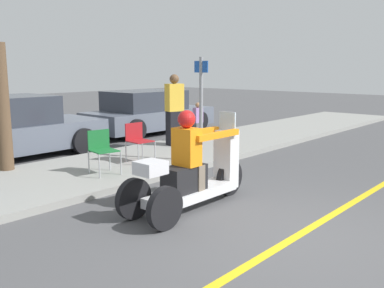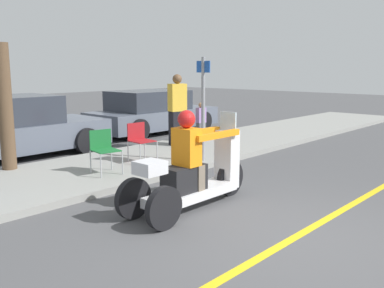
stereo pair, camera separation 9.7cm
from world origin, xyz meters
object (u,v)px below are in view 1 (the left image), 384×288
(parked_car_lot_right, at_px, (4,129))
(street_sign, at_px, (201,105))
(tree_trunk, at_px, (2,107))
(parked_car_lot_far, at_px, (149,113))
(folding_chair_curbside, at_px, (102,147))
(folding_chair_set_back, at_px, (137,138))
(motorcycle_trike, at_px, (192,174))
(spectator_near_curb, at_px, (174,111))
(spectator_with_child, at_px, (198,123))

(parked_car_lot_right, height_order, street_sign, street_sign)
(parked_car_lot_right, height_order, tree_trunk, tree_trunk)
(parked_car_lot_far, relative_size, street_sign, 1.99)
(parked_car_lot_right, relative_size, street_sign, 2.04)
(folding_chair_curbside, distance_m, street_sign, 2.30)
(folding_chair_set_back, xyz_separation_m, parked_car_lot_right, (-1.49, 2.99, 0.06))
(motorcycle_trike, xyz_separation_m, spectator_near_curb, (3.24, 3.49, 0.46))
(spectator_near_curb, xyz_separation_m, folding_chair_curbside, (-3.09, -1.08, -0.37))
(spectator_with_child, height_order, folding_chair_curbside, spectator_with_child)
(spectator_near_curb, distance_m, spectator_with_child, 0.89)
(motorcycle_trike, distance_m, parked_car_lot_far, 7.80)
(parked_car_lot_right, bearing_deg, parked_car_lot_far, 5.32)
(folding_chair_set_back, relative_size, parked_car_lot_far, 0.19)
(parked_car_lot_far, bearing_deg, spectator_with_child, -105.04)
(tree_trunk, distance_m, street_sign, 3.93)
(motorcycle_trike, bearing_deg, parked_car_lot_far, 52.12)
(parked_car_lot_right, xyz_separation_m, street_sign, (2.43, -3.96, 0.63))
(folding_chair_curbside, height_order, tree_trunk, tree_trunk)
(motorcycle_trike, bearing_deg, folding_chair_curbside, 86.56)
(spectator_with_child, height_order, parked_car_lot_far, parked_car_lot_far)
(folding_chair_set_back, xyz_separation_m, folding_chair_curbside, (-1.14, -0.29, 0.00))
(folding_chair_curbside, bearing_deg, motorcycle_trike, -93.44)
(motorcycle_trike, relative_size, parked_car_lot_right, 0.54)
(street_sign, bearing_deg, spectator_with_child, 42.33)
(motorcycle_trike, xyz_separation_m, parked_car_lot_far, (4.79, 6.16, 0.12))
(motorcycle_trike, distance_m, tree_trunk, 4.25)
(folding_chair_set_back, bearing_deg, folding_chair_curbside, -165.59)
(spectator_near_curb, bearing_deg, motorcycle_trike, -132.88)
(spectator_with_child, relative_size, parked_car_lot_far, 0.24)
(folding_chair_curbside, height_order, parked_car_lot_far, parked_car_lot_far)
(tree_trunk, xyz_separation_m, street_sign, (3.16, -2.33, -0.03))
(parked_car_lot_right, relative_size, tree_trunk, 1.83)
(parked_car_lot_far, distance_m, tree_trunk, 6.13)
(motorcycle_trike, bearing_deg, street_sign, 37.86)
(parked_car_lot_right, bearing_deg, folding_chair_curbside, -83.99)
(parked_car_lot_far, bearing_deg, tree_trunk, -159.95)
(spectator_near_curb, xyz_separation_m, spectator_with_child, (0.81, -0.10, -0.37))
(parked_car_lot_far, xyz_separation_m, tree_trunk, (-5.72, -2.09, 0.69))
(motorcycle_trike, xyz_separation_m, tree_trunk, (-0.93, 4.07, 0.81))
(motorcycle_trike, relative_size, parked_car_lot_far, 0.55)
(folding_chair_curbside, bearing_deg, parked_car_lot_right, 96.01)
(motorcycle_trike, bearing_deg, folding_chair_set_back, 64.57)
(spectator_with_child, bearing_deg, folding_chair_curbside, -165.97)
(parked_car_lot_right, bearing_deg, spectator_with_child, -28.51)
(parked_car_lot_right, distance_m, street_sign, 4.69)
(folding_chair_set_back, distance_m, street_sign, 1.52)
(spectator_with_child, distance_m, folding_chair_curbside, 4.02)
(tree_trunk, bearing_deg, parked_car_lot_right, 65.82)
(spectator_with_child, bearing_deg, parked_car_lot_right, 151.49)
(parked_car_lot_right, bearing_deg, street_sign, -58.41)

